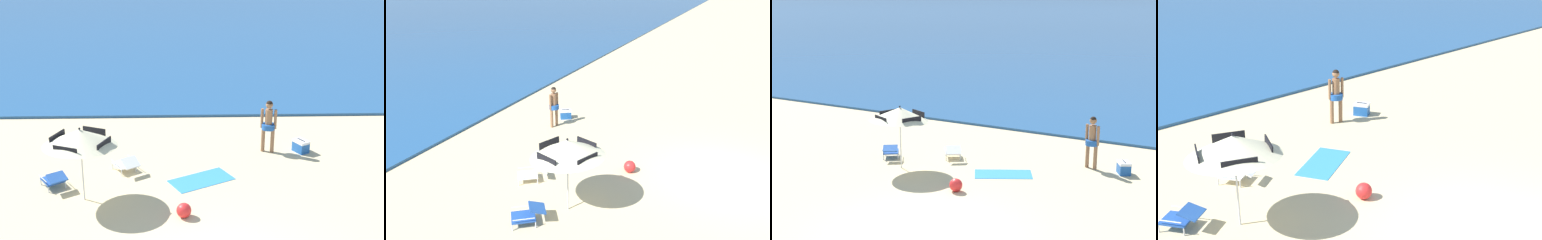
% 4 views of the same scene
% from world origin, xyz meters
% --- Properties ---
extents(beach_umbrella_striped_main, '(2.43, 2.44, 2.08)m').
position_xyz_m(beach_umbrella_striped_main, '(-3.46, 3.77, 1.80)').
color(beach_umbrella_striped_main, silver).
rests_on(beach_umbrella_striped_main, ground).
extents(lounge_chair_under_umbrella, '(0.91, 1.00, 0.50)m').
position_xyz_m(lounge_chair_under_umbrella, '(-4.39, 4.46, 0.28)').
color(lounge_chair_under_umbrella, '#1E4799').
rests_on(lounge_chair_under_umbrella, ground).
extents(lounge_chair_beside_umbrella, '(0.93, 1.02, 0.52)m').
position_xyz_m(lounge_chair_beside_umbrella, '(-2.47, 5.42, 0.27)').
color(lounge_chair_beside_umbrella, white).
rests_on(lounge_chair_beside_umbrella, ground).
extents(person_standing_near_shore, '(0.50, 0.42, 1.73)m').
position_xyz_m(person_standing_near_shore, '(1.95, 6.80, 1.00)').
color(person_standing_near_shore, '#8C6042').
rests_on(person_standing_near_shore, ground).
extents(cooler_box, '(0.55, 0.60, 0.43)m').
position_xyz_m(cooler_box, '(3.02, 6.75, 0.20)').
color(cooler_box, '#1E56A8').
rests_on(cooler_box, ground).
extents(beach_ball, '(0.39, 0.39, 0.39)m').
position_xyz_m(beach_ball, '(-0.80, 2.78, 0.19)').
color(beach_ball, red).
rests_on(beach_ball, ground).
extents(beach_towel, '(2.01, 1.65, 0.01)m').
position_xyz_m(beach_towel, '(-0.27, 4.82, 0.01)').
color(beach_towel, '#3384BC').
rests_on(beach_towel, ground).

